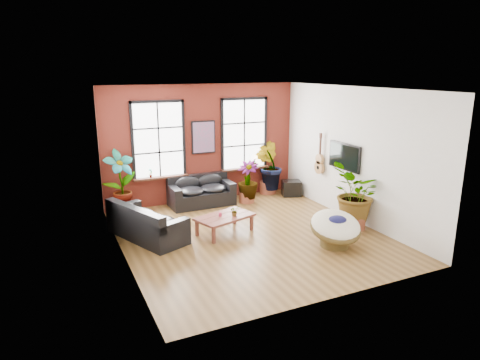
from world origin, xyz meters
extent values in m
cube|color=brown|center=(0.00, 0.00, -0.01)|extent=(6.00, 6.50, 0.02)
cube|color=white|center=(0.00, 0.00, 3.51)|extent=(6.00, 6.50, 0.02)
cube|color=#5A1B15|center=(0.00, 3.26, 1.75)|extent=(6.00, 0.02, 3.50)
cube|color=silver|center=(0.00, -3.26, 1.75)|extent=(6.00, 0.02, 3.50)
cube|color=silver|center=(-3.01, 0.00, 1.75)|extent=(0.02, 6.50, 3.50)
cube|color=silver|center=(3.01, 0.00, 1.75)|extent=(0.02, 6.50, 3.50)
cube|color=white|center=(-1.35, 3.20, 1.95)|extent=(1.40, 0.02, 2.10)
cube|color=#32160D|center=(-1.35, 3.13, 0.87)|extent=(1.60, 0.22, 0.06)
cube|color=white|center=(1.35, 3.20, 1.95)|extent=(1.40, 0.02, 2.10)
cube|color=#32160D|center=(1.35, 3.13, 0.87)|extent=(1.60, 0.22, 0.06)
cube|color=black|center=(-0.26, 2.75, 0.21)|extent=(1.89, 0.93, 0.43)
cube|color=black|center=(-0.26, 3.10, 0.65)|extent=(1.88, 0.24, 0.44)
cube|color=black|center=(-1.09, 2.75, 0.54)|extent=(0.23, 0.92, 0.22)
cube|color=black|center=(0.57, 2.76, 0.54)|extent=(0.23, 0.92, 0.22)
ellipsoid|color=black|center=(-0.62, 2.70, 0.49)|extent=(0.79, 0.77, 0.24)
ellipsoid|color=black|center=(-0.62, 2.96, 0.65)|extent=(0.79, 0.25, 0.42)
ellipsoid|color=black|center=(0.10, 2.70, 0.49)|extent=(0.79, 0.77, 0.24)
ellipsoid|color=black|center=(0.10, 2.97, 0.65)|extent=(0.79, 0.25, 0.42)
cube|color=black|center=(-2.30, 0.91, 0.21)|extent=(1.65, 2.32, 0.42)
cube|color=black|center=(-2.61, 0.78, 0.63)|extent=(1.02, 2.06, 0.43)
cube|color=black|center=(-1.93, 0.02, 0.53)|extent=(0.91, 0.55, 0.22)
cube|color=black|center=(-2.67, 1.80, 0.53)|extent=(0.91, 0.55, 0.22)
ellipsoid|color=black|center=(-2.09, 0.54, 0.48)|extent=(1.05, 1.15, 0.24)
ellipsoid|color=black|center=(-2.33, 0.44, 0.63)|extent=(0.58, 0.96, 0.41)
ellipsoid|color=black|center=(-2.41, 1.32, 0.48)|extent=(1.05, 1.15, 0.24)
ellipsoid|color=black|center=(-2.65, 1.22, 0.63)|extent=(0.58, 0.96, 0.41)
cube|color=brown|center=(-0.51, 0.40, 0.42)|extent=(1.56, 1.18, 0.06)
cube|color=#32160D|center=(-0.46, 0.28, 0.45)|extent=(1.32, 0.44, 0.00)
cube|color=#32160D|center=(-0.55, 0.53, 0.45)|extent=(1.32, 0.44, 0.00)
cube|color=brown|center=(-0.99, -0.09, 0.19)|extent=(0.09, 0.09, 0.39)
cube|color=brown|center=(0.18, 0.29, 0.19)|extent=(0.09, 0.09, 0.39)
cube|color=brown|center=(-1.19, 0.52, 0.19)|extent=(0.09, 0.09, 0.39)
cube|color=brown|center=(-0.02, 0.90, 0.19)|extent=(0.09, 0.09, 0.39)
cylinder|color=#C23052|center=(-0.61, 0.42, 0.49)|extent=(0.10, 0.10, 0.09)
cylinder|color=brown|center=(1.47, -1.38, 0.13)|extent=(0.79, 0.79, 0.27)
torus|color=brown|center=(1.47, -1.38, 0.44)|extent=(1.37, 1.37, 0.52)
ellipsoid|color=white|center=(1.47, -1.38, 0.51)|extent=(1.33, 1.38, 0.71)
ellipsoid|color=#161646|center=(1.46, -1.43, 0.64)|extent=(0.51, 0.44, 0.20)
cube|color=black|center=(0.00, 3.19, 1.95)|extent=(0.74, 0.04, 0.98)
cube|color=#0C7F8C|center=(0.00, 3.16, 1.95)|extent=(0.66, 0.02, 0.90)
cube|color=black|center=(2.95, 0.30, 1.65)|extent=(0.06, 1.25, 0.72)
cube|color=black|center=(2.92, 0.30, 1.65)|extent=(0.01, 1.15, 0.62)
cylinder|color=#B27F4C|center=(2.90, 1.35, 1.13)|extent=(0.09, 0.38, 0.38)
cylinder|color=#B27F4C|center=(2.90, 1.35, 1.38)|extent=(0.09, 0.30, 0.30)
cylinder|color=black|center=(2.90, 1.35, 1.13)|extent=(0.09, 0.11, 0.11)
cube|color=#32160D|center=(2.90, 1.35, 1.75)|extent=(0.04, 0.05, 0.55)
cube|color=#32160D|center=(2.90, 1.35, 2.07)|extent=(0.06, 0.06, 0.14)
cube|color=black|center=(2.66, 2.46, 0.24)|extent=(0.71, 0.65, 0.48)
cylinder|color=brown|center=(-2.50, 2.82, 0.17)|extent=(0.55, 0.55, 0.35)
cylinder|color=brown|center=(2.12, 3.01, 0.19)|extent=(0.70, 0.70, 0.38)
cylinder|color=brown|center=(2.61, -0.70, 0.19)|extent=(0.67, 0.67, 0.38)
cylinder|color=brown|center=(1.07, 2.43, 0.17)|extent=(0.57, 0.57, 0.33)
imported|color=#144E15|center=(-2.54, 2.85, 0.99)|extent=(1.04, 0.87, 1.68)
imported|color=#144E15|center=(2.10, 2.98, 0.93)|extent=(1.09, 1.10, 1.56)
imported|color=#144E15|center=(2.59, -0.68, 0.91)|extent=(1.79, 1.78, 1.51)
imported|color=#144E15|center=(1.10, 2.41, 0.70)|extent=(0.89, 0.89, 1.12)
imported|color=#144E15|center=(-0.29, 0.30, 0.57)|extent=(0.26, 0.24, 0.25)
imported|color=#144E15|center=(-1.65, 3.13, 1.04)|extent=(0.17, 0.17, 0.27)
imported|color=#144E15|center=(1.70, 3.13, 1.04)|extent=(0.19, 0.19, 0.27)
camera|label=1|loc=(-4.32, -8.71, 3.95)|focal=32.00mm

